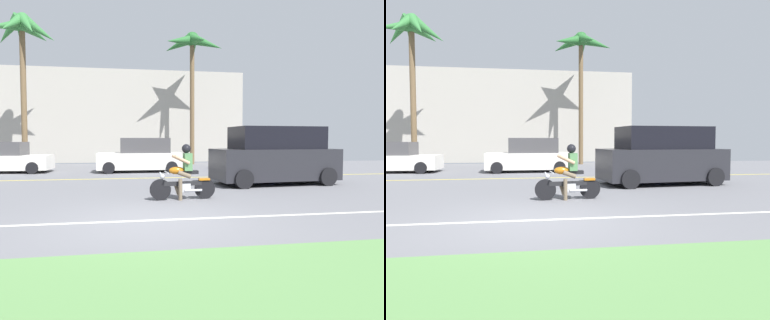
% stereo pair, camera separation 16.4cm
% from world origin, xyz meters
% --- Properties ---
extents(ground, '(56.00, 30.00, 0.04)m').
position_xyz_m(ground, '(0.00, 3.00, -0.02)').
color(ground, slate).
extents(grass_median, '(56.00, 3.80, 0.06)m').
position_xyz_m(grass_median, '(0.00, -4.10, 0.03)').
color(grass_median, '#5B8C4C').
rests_on(grass_median, ground).
extents(lane_line_near, '(50.40, 0.12, 0.01)m').
position_xyz_m(lane_line_near, '(0.00, 0.03, 0.00)').
color(lane_line_near, silver).
rests_on(lane_line_near, ground).
extents(lane_line_far, '(50.40, 0.12, 0.01)m').
position_xyz_m(lane_line_far, '(0.00, 8.14, 0.00)').
color(lane_line_far, yellow).
rests_on(lane_line_far, ground).
extents(motorcyclist, '(1.79, 0.58, 1.50)m').
position_xyz_m(motorcyclist, '(0.99, 2.47, 0.63)').
color(motorcyclist, black).
rests_on(motorcyclist, ground).
extents(suv_nearby, '(4.65, 2.47, 2.07)m').
position_xyz_m(suv_nearby, '(4.80, 5.35, 1.00)').
color(suv_nearby, '#232328').
rests_on(suv_nearby, ground).
extents(parked_car_0, '(4.56, 2.10, 1.49)m').
position_xyz_m(parked_car_0, '(-6.48, 11.89, 0.70)').
color(parked_car_0, white).
rests_on(parked_car_0, ground).
extents(parked_car_1, '(4.14, 1.89, 1.69)m').
position_xyz_m(parked_car_1, '(0.24, 11.23, 0.78)').
color(parked_car_1, white).
rests_on(parked_car_1, ground).
extents(parked_car_2, '(4.30, 2.14, 1.68)m').
position_xyz_m(parked_car_2, '(6.35, 11.50, 0.78)').
color(parked_car_2, navy).
rests_on(parked_car_2, ground).
extents(palm_tree_0, '(3.72, 3.66, 8.68)m').
position_xyz_m(palm_tree_0, '(-6.15, 14.77, 7.37)').
color(palm_tree_0, brown).
rests_on(palm_tree_0, ground).
extents(palm_tree_1, '(4.02, 4.13, 8.54)m').
position_xyz_m(palm_tree_1, '(3.68, 16.35, 7.43)').
color(palm_tree_1, brown).
rests_on(palm_tree_1, ground).
extents(building_far, '(18.20, 4.00, 6.51)m').
position_xyz_m(building_far, '(-1.11, 21.00, 3.25)').
color(building_far, '#A8A399').
rests_on(building_far, ground).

